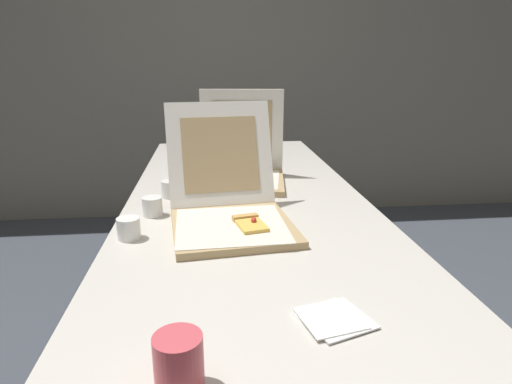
{
  "coord_description": "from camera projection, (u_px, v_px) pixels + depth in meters",
  "views": [
    {
      "loc": [
        -0.13,
        -0.95,
        1.24
      ],
      "look_at": [
        0.02,
        0.43,
        0.82
      ],
      "focal_mm": 30.66,
      "sensor_mm": 36.0,
      "label": 1
    }
  ],
  "objects": [
    {
      "name": "wall_back",
      "position": [
        224.0,
        51.0,
        3.34
      ],
      "size": [
        10.0,
        0.1,
        2.6
      ],
      "primitive_type": "cube",
      "color": "gray",
      "rests_on": "ground"
    },
    {
      "name": "table",
      "position": [
        246.0,
        208.0,
        1.64
      ],
      "size": [
        0.85,
        2.14,
        0.76
      ],
      "color": "beige",
      "rests_on": "ground"
    },
    {
      "name": "pizza_box_front",
      "position": [
        230.0,
        209.0,
        1.31
      ],
      "size": [
        0.4,
        0.5,
        0.35
      ],
      "rotation": [
        0.0,
        0.0,
        0.11
      ],
      "color": "tan",
      "rests_on": "table"
    },
    {
      "name": "pizza_box_middle",
      "position": [
        241.0,
        169.0,
        1.78
      ],
      "size": [
        0.39,
        0.39,
        0.37
      ],
      "rotation": [
        0.0,
        0.0,
        -0.13
      ],
      "color": "tan",
      "rests_on": "table"
    },
    {
      "name": "cup_white_near_center",
      "position": [
        152.0,
        206.0,
        1.4
      ],
      "size": [
        0.06,
        0.06,
        0.06
      ],
      "primitive_type": "cylinder",
      "color": "white",
      "rests_on": "table"
    },
    {
      "name": "cup_white_far",
      "position": [
        190.0,
        166.0,
        1.93
      ],
      "size": [
        0.06,
        0.06,
        0.06
      ],
      "primitive_type": "cylinder",
      "color": "white",
      "rests_on": "table"
    },
    {
      "name": "cup_white_near_left",
      "position": [
        129.0,
        228.0,
        1.22
      ],
      "size": [
        0.06,
        0.06,
        0.06
      ],
      "primitive_type": "cylinder",
      "color": "white",
      "rests_on": "table"
    },
    {
      "name": "cup_white_mid",
      "position": [
        170.0,
        189.0,
        1.59
      ],
      "size": [
        0.06,
        0.06,
        0.06
      ],
      "primitive_type": "cylinder",
      "color": "white",
      "rests_on": "table"
    },
    {
      "name": "cup_printed_front",
      "position": [
        179.0,
        364.0,
        0.65
      ],
      "size": [
        0.08,
        0.08,
        0.09
      ],
      "primitive_type": "cylinder",
      "color": "#D14C56",
      "rests_on": "table"
    },
    {
      "name": "napkin_pile",
      "position": [
        333.0,
        319.0,
        0.84
      ],
      "size": [
        0.16,
        0.15,
        0.01
      ],
      "color": "white",
      "rests_on": "table"
    }
  ]
}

